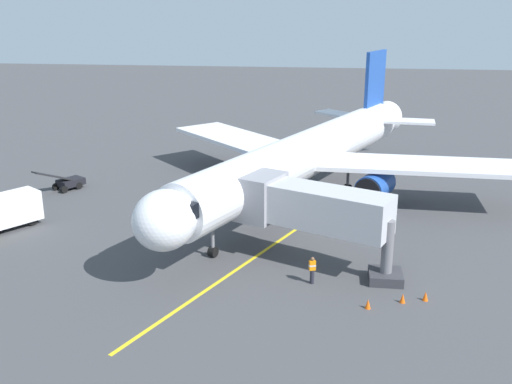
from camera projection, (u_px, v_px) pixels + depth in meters
The scene contains 10 objects.
ground_plane at pixel (285, 202), 49.61m from camera, with size 220.00×220.00×0.00m, color #424244.
apron_lead_in_line at pixel (301, 226), 44.23m from camera, with size 0.24×40.00×0.01m, color yellow.
airplane at pixel (307, 155), 48.89m from camera, with size 31.98×38.16×11.50m.
jet_bridge at pixel (304, 206), 37.14m from camera, with size 11.15×6.88×5.40m.
ground_crew_marshaller at pixel (312, 270), 34.94m from camera, with size 0.46×0.36×1.71m.
belt_loader_near_nose at pixel (68, 182), 52.77m from camera, with size 3.45×4.52×2.32m.
box_truck_portside at pixel (9, 211), 43.41m from camera, with size 4.21×4.90×2.62m.
safety_cone_nose_left at pixel (368, 304), 32.23m from camera, with size 0.32×0.32×0.55m, color #F2590F.
safety_cone_nose_right at pixel (403, 298), 32.85m from camera, with size 0.32×0.32×0.55m, color #F2590F.
safety_cone_wing_port at pixel (425, 296), 33.09m from camera, with size 0.32×0.32×0.55m, color #F2590F.
Camera 1 is at (-3.55, 46.88, 16.04)m, focal length 41.11 mm.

